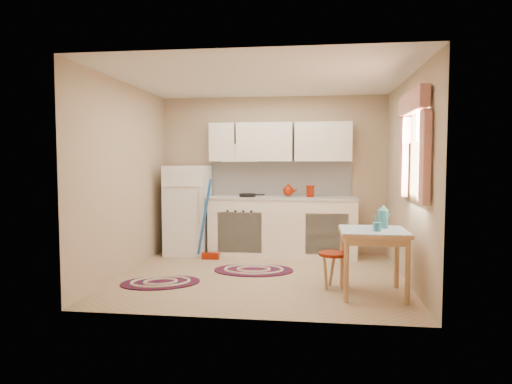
# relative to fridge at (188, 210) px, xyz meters

# --- Properties ---
(room_shell) EXTENTS (3.64, 3.60, 2.52)m
(room_shell) POSITION_rel_fridge_xyz_m (1.47, -1.01, 0.90)
(room_shell) COLOR tan
(room_shell) RESTS_ON ground
(fridge) EXTENTS (0.65, 0.60, 1.40)m
(fridge) POSITION_rel_fridge_xyz_m (0.00, 0.00, 0.00)
(fridge) COLOR white
(fridge) RESTS_ON ground
(broom) EXTENTS (0.28, 0.12, 1.20)m
(broom) POSITION_rel_fridge_xyz_m (0.45, -0.35, -0.10)
(broom) COLOR #1B57AB
(broom) RESTS_ON ground
(base_cabinets) EXTENTS (2.25, 0.60, 0.88)m
(base_cabinets) POSITION_rel_fridge_xyz_m (1.50, 0.05, -0.26)
(base_cabinets) COLOR white
(base_cabinets) RESTS_ON ground
(countertop) EXTENTS (2.27, 0.62, 0.04)m
(countertop) POSITION_rel_fridge_xyz_m (1.50, 0.05, 0.20)
(countertop) COLOR #BBB8B2
(countertop) RESTS_ON base_cabinets
(frying_pan) EXTENTS (0.30, 0.30, 0.05)m
(frying_pan) POSITION_rel_fridge_xyz_m (0.95, 0.00, 0.24)
(frying_pan) COLOR black
(frying_pan) RESTS_ON countertop
(red_kettle) EXTENTS (0.23, 0.22, 0.19)m
(red_kettle) POSITION_rel_fridge_xyz_m (1.58, 0.05, 0.31)
(red_kettle) COLOR maroon
(red_kettle) RESTS_ON countertop
(red_canister) EXTENTS (0.12, 0.12, 0.16)m
(red_canister) POSITION_rel_fridge_xyz_m (1.92, 0.05, 0.30)
(red_canister) COLOR maroon
(red_canister) RESTS_ON countertop
(table) EXTENTS (0.72, 0.72, 0.72)m
(table) POSITION_rel_fridge_xyz_m (2.63, -1.90, -0.34)
(table) COLOR tan
(table) RESTS_ON ground
(stool) EXTENTS (0.37, 0.37, 0.42)m
(stool) POSITION_rel_fridge_xyz_m (2.21, -1.69, -0.49)
(stool) COLOR maroon
(stool) RESTS_ON ground
(coffee_pot) EXTENTS (0.15, 0.14, 0.28)m
(coffee_pot) POSITION_rel_fridge_xyz_m (2.75, -1.78, 0.16)
(coffee_pot) COLOR teal
(coffee_pot) RESTS_ON table
(mug) EXTENTS (0.09, 0.09, 0.10)m
(mug) POSITION_rel_fridge_xyz_m (2.65, -2.00, 0.07)
(mug) COLOR teal
(mug) RESTS_ON table
(rug_center) EXTENTS (1.12, 0.80, 0.02)m
(rug_center) POSITION_rel_fridge_xyz_m (1.18, -0.98, -0.69)
(rug_center) COLOR maroon
(rug_center) RESTS_ON ground
(rug_left) EXTENTS (1.11, 0.92, 0.02)m
(rug_left) POSITION_rel_fridge_xyz_m (0.15, -1.75, -0.69)
(rug_left) COLOR maroon
(rug_left) RESTS_ON ground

